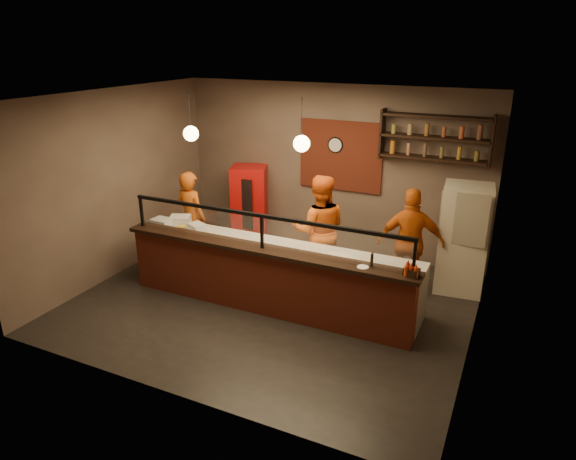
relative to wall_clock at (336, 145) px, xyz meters
The scene contains 29 objects.
floor 3.24m from the wall_clock, 92.33° to the right, with size 6.00×6.00×0.00m, color black.
ceiling 2.70m from the wall_clock, 92.33° to the right, with size 6.00×6.00×0.00m, color #3B332D.
wall_back 0.51m from the wall_clock, 158.20° to the left, with size 6.00×6.00×0.00m, color #715D53.
wall_left 3.99m from the wall_clock, 141.57° to the right, with size 5.00×5.00×0.00m, color #715D53.
wall_right 3.84m from the wall_clock, 40.31° to the right, with size 5.00×5.00×0.00m, color #715D53.
wall_front 4.99m from the wall_clock, 91.16° to the right, with size 6.00×6.00×0.00m, color #715D53.
brick_patch 0.22m from the wall_clock, ahead, with size 1.60×0.04×1.30m, color maroon.
service_counter 3.19m from the wall_clock, 92.08° to the right, with size 4.60×0.25×1.00m, color maroon.
counter_ledge 2.96m from the wall_clock, 92.08° to the right, with size 4.70×0.37×0.06m, color black.
worktop_cabinet 2.81m from the wall_clock, 92.53° to the right, with size 4.60×0.75×0.85m, color gray.
worktop 2.57m from the wall_clock, 92.53° to the right, with size 4.60×0.75×0.05m, color silver.
sneeze_guard 2.86m from the wall_clock, 92.08° to the right, with size 4.50×0.05×0.52m.
wall_shelving 1.83m from the wall_clock, ahead, with size 1.84×0.28×0.85m.
wall_clock is the anchor object (origin of this frame).
pendant_left 2.81m from the wall_clock, 125.30° to the right, with size 0.24×0.24×0.77m.
pendant_right 2.32m from the wall_clock, 82.44° to the right, with size 0.24×0.24×0.77m.
cook_left 2.98m from the wall_clock, 142.40° to the right, with size 0.64×0.42×1.74m, color #C45212.
cook_mid 1.88m from the wall_clock, 78.83° to the right, with size 0.92×0.72×1.90m, color orange.
cook_right 2.46m from the wall_clock, 34.65° to the right, with size 1.05×0.44×1.79m, color #CE5913.
fridge 2.86m from the wall_clock, 15.70° to the right, with size 0.75×0.70×1.80m, color beige.
red_cooler 2.15m from the wall_clock, 169.57° to the right, with size 0.68×0.62×1.59m, color #B20D0B.
pizza_dough 2.80m from the wall_clock, 68.79° to the right, with size 0.54×0.54×0.01m, color #F3E4CE.
prep_tub_a 3.00m from the wall_clock, 125.20° to the right, with size 0.28×0.23×0.14m, color silver.
prep_tub_b 3.15m from the wall_clock, 133.84° to the right, with size 0.34×0.27×0.17m, color white.
prep_tub_c 3.45m from the wall_clock, 133.57° to the right, with size 0.33×0.26×0.16m, color silver.
rolling_pin 3.11m from the wall_clock, 129.95° to the right, with size 0.06×0.06×0.37m, color gold.
condiment_caddy 3.61m from the wall_clock, 52.79° to the right, with size 0.19×0.15×0.10m, color black.
pepper_mill 3.25m from the wall_clock, 60.24° to the right, with size 0.04×0.04×0.19m, color black.
small_plate 3.31m from the wall_clock, 62.52° to the right, with size 0.16×0.16×0.01m, color white.
Camera 1 is at (3.31, -6.46, 3.98)m, focal length 32.00 mm.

